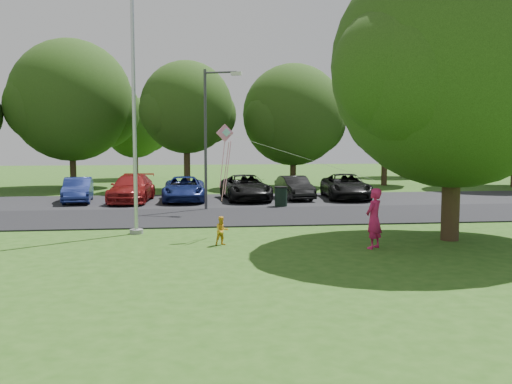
{
  "coord_description": "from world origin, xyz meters",
  "views": [
    {
      "loc": [
        -1.63,
        -16.32,
        3.54
      ],
      "look_at": [
        0.86,
        4.0,
        1.6
      ],
      "focal_mm": 40.0,
      "sensor_mm": 36.0,
      "label": 1
    }
  ],
  "objects": [
    {
      "name": "woman",
      "position": [
        4.32,
        1.17,
        0.97
      ],
      "size": [
        0.83,
        0.83,
        1.95
      ],
      "primitive_type": "imported",
      "rotation": [
        0.0,
        0.0,
        3.91
      ],
      "color": "#C71A58",
      "rests_on": "ground"
    },
    {
      "name": "parking_strip",
      "position": [
        0.0,
        15.5,
        0.03
      ],
      "size": [
        42.0,
        7.0,
        0.06
      ],
      "primitive_type": "cube",
      "color": "black",
      "rests_on": "ground"
    },
    {
      "name": "ground",
      "position": [
        0.0,
        0.0,
        0.0
      ],
      "size": [
        120.0,
        120.0,
        0.0
      ],
      "primitive_type": "plane",
      "color": "#275315",
      "rests_on": "ground"
    },
    {
      "name": "kite",
      "position": [
        -0.18,
        3.83,
        3.28
      ],
      "size": [
        4.9,
        2.99,
        2.77
      ],
      "rotation": [
        0.0,
        0.0,
        0.21
      ],
      "color": "pink",
      "rests_on": "ground"
    },
    {
      "name": "trash_can",
      "position": [
        3.16,
        12.3,
        0.54
      ],
      "size": [
        0.68,
        0.68,
        1.07
      ],
      "rotation": [
        0.0,
        0.0,
        -0.27
      ],
      "color": "black",
      "rests_on": "ground"
    },
    {
      "name": "park_road",
      "position": [
        0.0,
        9.0,
        0.03
      ],
      "size": [
        60.0,
        6.0,
        0.06
      ],
      "primitive_type": "cube",
      "color": "black",
      "rests_on": "ground"
    },
    {
      "name": "tree_row",
      "position": [
        1.59,
        24.23,
        5.71
      ],
      "size": [
        64.35,
        11.94,
        10.88
      ],
      "color": "#332316",
      "rests_on": "ground"
    },
    {
      "name": "big_tree",
      "position": [
        7.35,
        2.23,
        5.82
      ],
      "size": [
        9.07,
        8.36,
        10.19
      ],
      "rotation": [
        0.0,
        0.0,
        -0.13
      ],
      "color": "#332316",
      "rests_on": "ground"
    },
    {
      "name": "flagpole",
      "position": [
        -3.5,
        5.0,
        4.17
      ],
      "size": [
        0.5,
        0.5,
        10.0
      ],
      "color": "#B7BABF",
      "rests_on": "ground"
    },
    {
      "name": "horizon_trees",
      "position": [
        4.06,
        33.88,
        4.3
      ],
      "size": [
        77.46,
        7.2,
        7.02
      ],
      "color": "#332316",
      "rests_on": "ground"
    },
    {
      "name": "parked_cars",
      "position": [
        0.43,
        15.41,
        0.76
      ],
      "size": [
        17.3,
        5.48,
        1.47
      ],
      "color": "navy",
      "rests_on": "ground"
    },
    {
      "name": "street_lamp",
      "position": [
        -0.44,
        11.51,
        4.11
      ],
      "size": [
        1.83,
        0.88,
        6.84
      ],
      "rotation": [
        0.0,
        0.0,
        -0.39
      ],
      "color": "#3F3F44",
      "rests_on": "ground"
    },
    {
      "name": "child_yellow",
      "position": [
        -0.49,
        2.32,
        0.48
      ],
      "size": [
        0.56,
        0.5,
        0.97
      ],
      "primitive_type": "imported",
      "rotation": [
        0.0,
        0.0,
        0.33
      ],
      "color": "gold",
      "rests_on": "ground"
    }
  ]
}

